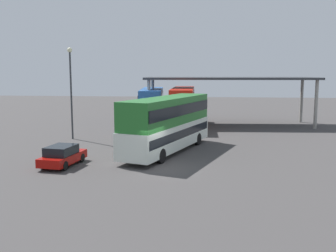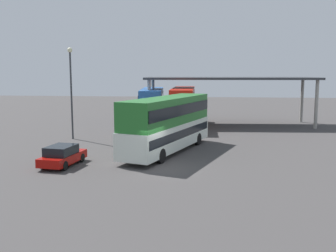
{
  "view_description": "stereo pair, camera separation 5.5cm",
  "coord_description": "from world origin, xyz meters",
  "px_view_note": "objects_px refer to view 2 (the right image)",
  "views": [
    {
      "loc": [
        3.09,
        -23.89,
        6.1
      ],
      "look_at": [
        -0.14,
        4.8,
        2.0
      ],
      "focal_mm": 40.9,
      "sensor_mm": 36.0,
      "label": 1
    },
    {
      "loc": [
        3.14,
        -23.88,
        6.1
      ],
      "look_at": [
        -0.14,
        4.8,
        2.0
      ],
      "focal_mm": 40.9,
      "sensor_mm": 36.0,
      "label": 2
    }
  ],
  "objects_px": {
    "double_decker_main": "(168,122)",
    "double_decker_mid_row": "(183,105)",
    "lamppost_tall": "(71,82)",
    "double_decker_near_canopy": "(152,105)",
    "parked_hatchback": "(62,156)"
  },
  "relations": [
    {
      "from": "double_decker_mid_row",
      "to": "lamppost_tall",
      "type": "xyz_separation_m",
      "value": [
        -9.45,
        -9.33,
        2.79
      ]
    },
    {
      "from": "parked_hatchback",
      "to": "double_decker_mid_row",
      "type": "bearing_deg",
      "value": -11.3
    },
    {
      "from": "parked_hatchback",
      "to": "double_decker_near_canopy",
      "type": "xyz_separation_m",
      "value": [
        2.68,
        21.09,
        1.59
      ]
    },
    {
      "from": "double_decker_main",
      "to": "double_decker_mid_row",
      "type": "bearing_deg",
      "value": 17.66
    },
    {
      "from": "double_decker_near_canopy",
      "to": "lamppost_tall",
      "type": "relative_size",
      "value": 1.37
    },
    {
      "from": "parked_hatchback",
      "to": "lamppost_tall",
      "type": "xyz_separation_m",
      "value": [
        -2.96,
        9.85,
        4.48
      ]
    },
    {
      "from": "double_decker_main",
      "to": "lamppost_tall",
      "type": "relative_size",
      "value": 1.42
    },
    {
      "from": "double_decker_main",
      "to": "double_decker_mid_row",
      "type": "relative_size",
      "value": 1.02
    },
    {
      "from": "parked_hatchback",
      "to": "double_decker_mid_row",
      "type": "distance_m",
      "value": 20.32
    },
    {
      "from": "double_decker_main",
      "to": "parked_hatchback",
      "type": "relative_size",
      "value": 2.97
    },
    {
      "from": "lamppost_tall",
      "to": "double_decker_main",
      "type": "bearing_deg",
      "value": -26.65
    },
    {
      "from": "double_decker_main",
      "to": "double_decker_mid_row",
      "type": "xyz_separation_m",
      "value": [
        0.11,
        14.01,
        0.06
      ]
    },
    {
      "from": "double_decker_mid_row",
      "to": "parked_hatchback",
      "type": "bearing_deg",
      "value": 159.64
    },
    {
      "from": "lamppost_tall",
      "to": "double_decker_near_canopy",
      "type": "bearing_deg",
      "value": 63.34
    },
    {
      "from": "double_decker_main",
      "to": "parked_hatchback",
      "type": "distance_m",
      "value": 8.37
    }
  ]
}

